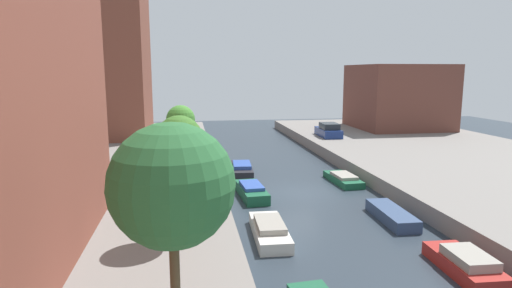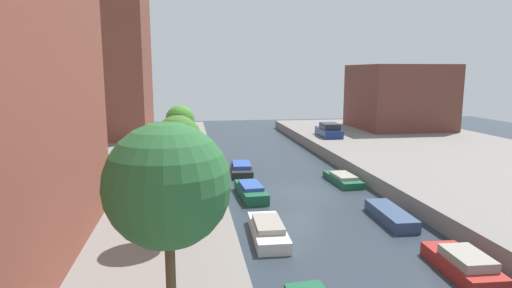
% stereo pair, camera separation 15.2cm
% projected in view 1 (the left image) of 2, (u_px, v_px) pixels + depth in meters
% --- Properties ---
extents(ground_plane, '(84.00, 84.00, 0.00)m').
position_uv_depth(ground_plane, '(299.00, 193.00, 27.41)').
color(ground_plane, '#28333D').
extents(quay_left, '(20.00, 64.00, 1.00)m').
position_uv_depth(quay_left, '(51.00, 196.00, 24.95)').
color(quay_left, gray).
rests_on(quay_left, ground_plane).
extents(quay_right, '(20.00, 64.00, 1.00)m').
position_uv_depth(quay_right, '(508.00, 176.00, 29.69)').
color(quay_right, gray).
rests_on(quay_right, ground_plane).
extents(apartment_tower_far, '(10.00, 10.75, 23.73)m').
position_uv_depth(apartment_tower_far, '(95.00, 20.00, 43.27)').
color(apartment_tower_far, brown).
rests_on(apartment_tower_far, quay_left).
extents(low_block_right, '(10.00, 10.01, 7.51)m').
position_uv_depth(low_block_right, '(398.00, 97.00, 50.99)').
color(low_block_right, brown).
rests_on(low_block_right, quay_right).
extents(street_tree_0, '(3.13, 3.13, 5.51)m').
position_uv_depth(street_tree_0, '(172.00, 186.00, 10.39)').
color(street_tree_0, '#4E3F29').
rests_on(street_tree_0, quay_left).
extents(street_tree_1, '(2.06, 2.06, 4.73)m').
position_uv_depth(street_tree_1, '(177.00, 150.00, 16.73)').
color(street_tree_1, brown).
rests_on(street_tree_1, quay_left).
extents(street_tree_2, '(2.32, 2.32, 4.58)m').
position_uv_depth(street_tree_2, '(179.00, 139.00, 21.05)').
color(street_tree_2, brown).
rests_on(street_tree_2, quay_left).
extents(street_tree_3, '(1.80, 1.80, 4.63)m').
position_uv_depth(street_tree_3, '(181.00, 120.00, 26.75)').
color(street_tree_3, brown).
rests_on(street_tree_3, quay_left).
extents(parked_car, '(2.09, 4.45, 1.43)m').
position_uv_depth(parked_car, '(329.00, 131.00, 44.59)').
color(parked_car, navy).
rests_on(parked_car, quay_right).
extents(moored_boat_left_2, '(1.62, 4.38, 0.82)m').
position_uv_depth(moored_boat_left_2, '(270.00, 230.00, 19.98)').
color(moored_boat_left_2, beige).
rests_on(moored_boat_left_2, ground_plane).
extents(moored_boat_left_3, '(1.64, 4.20, 0.84)m').
position_uv_depth(moored_boat_left_3, '(252.00, 191.00, 26.45)').
color(moored_boat_left_3, '#195638').
rests_on(moored_boat_left_3, ground_plane).
extents(moored_boat_left_4, '(1.88, 4.60, 0.82)m').
position_uv_depth(moored_boat_left_4, '(242.00, 169.00, 32.71)').
color(moored_boat_left_4, '#232328').
rests_on(moored_boat_left_4, ground_plane).
extents(moored_boat_right_1, '(1.70, 3.73, 0.91)m').
position_uv_depth(moored_boat_right_1, '(465.00, 264.00, 16.44)').
color(moored_boat_right_1, maroon).
rests_on(moored_boat_right_1, ground_plane).
extents(moored_boat_right_2, '(1.42, 4.06, 0.61)m').
position_uv_depth(moored_boat_right_2, '(392.00, 215.00, 22.24)').
color(moored_boat_right_2, '#33476B').
rests_on(moored_boat_right_2, ground_plane).
extents(moored_boat_right_3, '(1.65, 4.07, 0.66)m').
position_uv_depth(moored_boat_right_3, '(343.00, 179.00, 29.85)').
color(moored_boat_right_3, '#195638').
rests_on(moored_boat_right_3, ground_plane).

